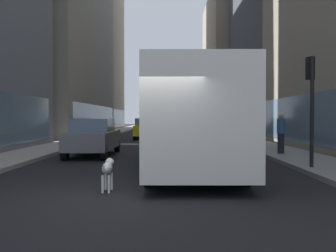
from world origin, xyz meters
TOP-DOWN VIEW (x-y plane):
  - ground_plane at (0.00, 35.00)m, footprint 120.00×120.00m
  - sidewalk_left at (-5.70, 35.00)m, footprint 2.40×110.00m
  - sidewalk_right at (5.70, 35.00)m, footprint 2.40×110.00m
  - building_left_far at (-11.90, 48.32)m, footprint 9.98×17.39m
  - building_right_far at (11.90, 52.97)m, footprint 11.06×20.88m
  - transit_bus at (1.20, 5.13)m, footprint 2.78×11.53m
  - car_blue_hatchback at (-1.20, 45.33)m, footprint 1.95×4.32m
  - car_yellow_taxi at (-1.20, 22.34)m, footprint 1.91×4.27m
  - car_silver_sedan at (-1.20, 36.73)m, footprint 1.86×4.03m
  - car_grey_wagon at (-2.80, 8.81)m, footprint 1.75×4.80m
  - car_black_suv at (2.80, 29.84)m, footprint 1.83×4.37m
  - box_truck at (2.80, 18.73)m, footprint 2.30×7.50m
  - dalmatian_dog at (-0.88, 0.38)m, footprint 0.22×0.96m
  - pedestrian_in_coat at (5.25, 8.31)m, footprint 0.34×0.34m
  - traffic_light_near at (4.90, 3.70)m, footprint 0.24×0.41m

SIDE VIEW (x-z plane):
  - ground_plane at x=0.00m, z-range 0.00..0.00m
  - sidewalk_left at x=-5.70m, z-range 0.00..0.15m
  - sidewalk_right at x=5.70m, z-range 0.00..0.15m
  - dalmatian_dog at x=-0.88m, z-range 0.15..0.87m
  - car_silver_sedan at x=-1.20m, z-range 0.01..1.63m
  - car_black_suv at x=2.80m, z-range 0.01..1.63m
  - car_yellow_taxi at x=-1.20m, z-range 0.01..1.63m
  - car_grey_wagon at x=-2.80m, z-range 0.01..1.63m
  - car_blue_hatchback at x=-1.20m, z-range 0.01..1.63m
  - pedestrian_in_coat at x=5.25m, z-range 0.17..1.86m
  - box_truck at x=2.80m, z-range 0.14..3.19m
  - transit_bus at x=1.20m, z-range 0.25..3.30m
  - traffic_light_near at x=4.90m, z-range 0.74..4.14m
  - building_right_far at x=11.90m, z-range -0.01..19.98m
  - building_left_far at x=-11.90m, z-range -0.01..36.03m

